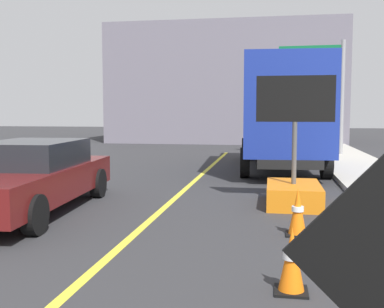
# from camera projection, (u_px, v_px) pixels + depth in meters

# --- Properties ---
(lane_center_stripe) EXTENTS (0.14, 36.00, 0.01)m
(lane_center_stripe) POSITION_uv_depth(u_px,v_px,m) (54.00, 306.00, 4.71)
(lane_center_stripe) COLOR yellow
(lane_center_stripe) RESTS_ON ground
(arrow_board_trailer) EXTENTS (1.60, 1.80, 2.70)m
(arrow_board_trailer) POSITION_uv_depth(u_px,v_px,m) (294.00, 182.00, 9.77)
(arrow_board_trailer) COLOR orange
(arrow_board_trailer) RESTS_ON ground
(box_truck) EXTENTS (2.97, 8.05, 3.57)m
(box_truck) POSITION_uv_depth(u_px,v_px,m) (281.00, 113.00, 15.63)
(box_truck) COLOR black
(box_truck) RESTS_ON ground
(pickup_car) EXTENTS (2.24, 5.12, 1.38)m
(pickup_car) POSITION_uv_depth(u_px,v_px,m) (29.00, 176.00, 9.13)
(pickup_car) COLOR #591414
(pickup_car) RESTS_ON ground
(highway_guide_sign) EXTENTS (2.79, 0.21, 5.00)m
(highway_guide_sign) POSITION_uv_depth(u_px,v_px,m) (324.00, 78.00, 20.04)
(highway_guide_sign) COLOR gray
(highway_guide_sign) RESTS_ON ground
(far_building_block) EXTENTS (14.65, 9.83, 7.39)m
(far_building_block) POSITION_uv_depth(u_px,v_px,m) (229.00, 87.00, 32.20)
(far_building_block) COLOR slate
(far_building_block) RESTS_ON ground
(traffic_cone_mid_lane) EXTENTS (0.36, 0.36, 0.72)m
(traffic_cone_mid_lane) POSITION_uv_depth(u_px,v_px,m) (292.00, 261.00, 5.03)
(traffic_cone_mid_lane) COLOR black
(traffic_cone_mid_lane) RESTS_ON ground
(traffic_cone_far_lane) EXTENTS (0.36, 0.36, 0.76)m
(traffic_cone_far_lane) POSITION_uv_depth(u_px,v_px,m) (298.00, 212.00, 7.37)
(traffic_cone_far_lane) COLOR black
(traffic_cone_far_lane) RESTS_ON ground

